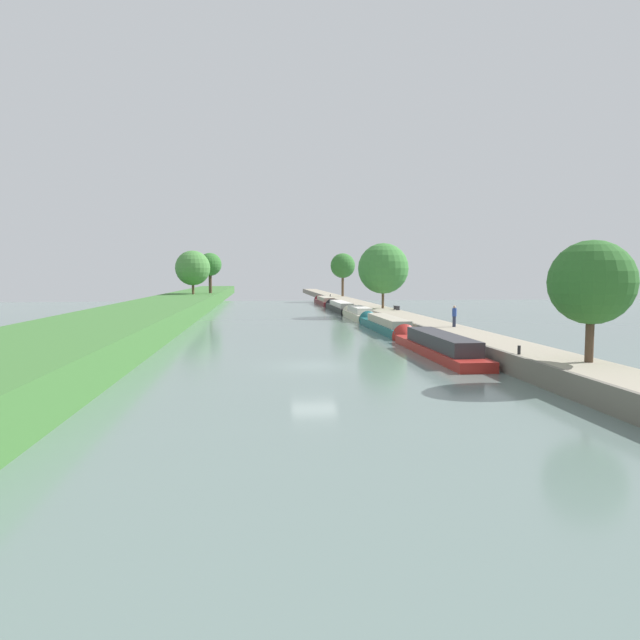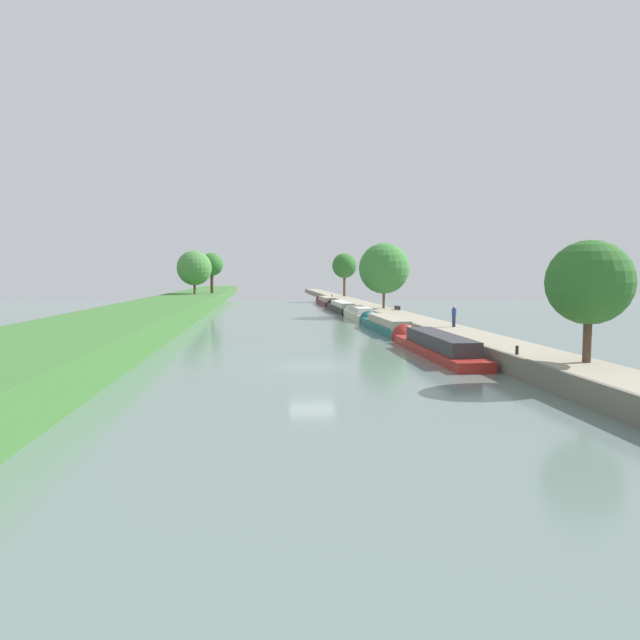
% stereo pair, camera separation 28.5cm
% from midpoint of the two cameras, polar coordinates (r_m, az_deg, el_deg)
% --- Properties ---
extents(ground_plane, '(160.00, 160.00, 0.00)m').
position_cam_midpoint_polar(ground_plane, '(31.65, -0.86, -4.65)').
color(ground_plane, slate).
extents(left_grassy_bank, '(8.98, 260.00, 1.92)m').
position_cam_midpoint_polar(left_grassy_bank, '(33.37, -26.10, -2.98)').
color(left_grassy_bank, '#3D7033').
rests_on(left_grassy_bank, ground_plane).
extents(right_towpath, '(3.40, 260.00, 1.04)m').
position_cam_midpoint_polar(right_towpath, '(34.58, 18.49, -3.23)').
color(right_towpath, '#9E937F').
rests_on(right_towpath, ground_plane).
extents(stone_quay, '(0.25, 260.00, 1.09)m').
position_cam_midpoint_polar(stone_quay, '(33.85, 15.68, -3.28)').
color(stone_quay, '#6B665B').
rests_on(stone_quay, ground_plane).
extents(narrowboat_red, '(2.09, 15.03, 2.14)m').
position_cam_midpoint_polar(narrowboat_red, '(37.24, 11.17, -2.45)').
color(narrowboat_red, maroon).
rests_on(narrowboat_red, ground_plane).
extents(narrowboat_teal, '(2.00, 15.81, 1.96)m').
position_cam_midpoint_polar(narrowboat_teal, '(51.96, 6.32, -0.44)').
color(narrowboat_teal, '#195B60').
rests_on(narrowboat_teal, ground_plane).
extents(narrowboat_cream, '(1.97, 11.29, 2.03)m').
position_cam_midpoint_polar(narrowboat_cream, '(65.14, 3.67, 0.63)').
color(narrowboat_cream, beige).
rests_on(narrowboat_cream, ground_plane).
extents(narrowboat_black, '(2.06, 17.01, 2.01)m').
position_cam_midpoint_polar(narrowboat_black, '(79.10, 1.85, 1.32)').
color(narrowboat_black, black).
rests_on(narrowboat_black, ground_plane).
extents(narrowboat_maroon, '(2.11, 16.07, 2.04)m').
position_cam_midpoint_polar(narrowboat_maroon, '(96.61, 0.36, 1.90)').
color(narrowboat_maroon, maroon).
rests_on(narrowboat_maroon, ground_plane).
extents(tree_rightbank_near, '(3.87, 3.87, 5.63)m').
position_cam_midpoint_polar(tree_rightbank_near, '(28.71, 25.42, 3.42)').
color(tree_rightbank_near, '#4C3828').
rests_on(tree_rightbank_near, right_towpath).
extents(tree_rightbank_midnear, '(6.05, 6.05, 7.81)m').
position_cam_midpoint_polar(tree_rightbank_midnear, '(68.42, 6.26, 5.18)').
color(tree_rightbank_midnear, brown).
rests_on(tree_rightbank_midnear, right_towpath).
extents(tree_rightbank_midfar, '(4.61, 4.61, 8.04)m').
position_cam_midpoint_polar(tree_rightbank_midfar, '(106.38, 2.23, 5.47)').
color(tree_rightbank_midfar, brown).
rests_on(tree_rightbank_midfar, right_towpath).
extents(tree_leftbank_downstream, '(5.61, 5.61, 7.05)m').
position_cam_midpoint_polar(tree_leftbank_downstream, '(93.94, -12.78, 5.13)').
color(tree_leftbank_downstream, brown).
rests_on(tree_leftbank_downstream, left_grassy_bank).
extents(tree_leftbank_upstream, '(3.93, 3.93, 6.89)m').
position_cam_midpoint_polar(tree_leftbank_upstream, '(99.03, -11.09, 5.48)').
color(tree_leftbank_upstream, '#4C3828').
rests_on(tree_leftbank_upstream, left_grassy_bank).
extents(person_walking, '(0.34, 0.34, 1.66)m').
position_cam_midpoint_polar(person_walking, '(45.04, 13.19, 0.43)').
color(person_walking, '#282D42').
rests_on(person_walking, right_towpath).
extents(mooring_bollard_near, '(0.16, 0.16, 0.45)m').
position_cam_midpoint_polar(mooring_bollard_near, '(30.44, 19.15, -2.87)').
color(mooring_bollard_near, black).
rests_on(mooring_bollard_near, right_towpath).
extents(mooring_bollard_far, '(0.16, 0.16, 0.45)m').
position_cam_midpoint_polar(mooring_bollard_far, '(104.22, 0.96, 2.48)').
color(mooring_bollard_far, black).
rests_on(mooring_bollard_far, right_towpath).
extents(park_bench, '(0.44, 1.50, 0.47)m').
position_cam_midpoint_polar(park_bench, '(65.62, 7.60, 1.32)').
color(park_bench, '#333338').
rests_on(park_bench, right_towpath).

